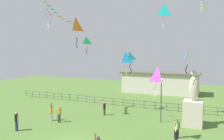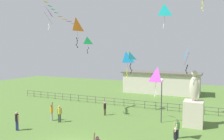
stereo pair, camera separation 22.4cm
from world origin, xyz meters
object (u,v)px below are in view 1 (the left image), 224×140
statue_monument (193,108)px  kite_8 (163,11)px  person_0 (177,127)px  person_1 (16,120)px  kite_4 (189,53)px  kite_0 (86,41)px  kite_2 (158,76)px  person_5 (104,107)px  person_6 (51,111)px  kite_7 (75,25)px  kite_5 (44,12)px  kite_6 (129,57)px  kite_3 (125,58)px  lamppost (161,91)px  person_4 (59,113)px  person_3 (176,136)px

statue_monument → kite_8: (-3.35, 1.82, 9.78)m
person_0 → person_1: person_1 is taller
kite_4 → kite_0: bearing=160.6°
kite_2 → person_5: bearing=145.2°
statue_monument → person_6: 14.20m
kite_0 → kite_7: bearing=-67.6°
person_0 → kite_2: bearing=-138.5°
kite_0 → kite_5: (-0.40, -7.88, 2.61)m
person_6 → person_5: bearing=44.6°
statue_monument → kite_6: bearing=-171.0°
kite_3 → kite_5: bearing=-134.0°
person_6 → kite_3: size_ratio=0.65×
kite_3 → lamppost: bearing=-30.4°
person_5 → kite_6: bearing=-13.6°
person_6 → person_4: bearing=-6.5°
person_0 → kite_2: size_ratio=0.70×
kite_4 → kite_8: bearing=137.2°
person_0 → kite_3: (-7.13, 6.68, 5.46)m
person_5 → kite_7: size_ratio=0.58×
lamppost → kite_7: kite_7 is taller
person_5 → person_0: bearing=-23.5°
statue_monument → kite_6: size_ratio=2.38×
person_6 → kite_7: kite_7 is taller
statue_monument → person_3: 6.29m
person_6 → person_1: bearing=-103.3°
person_0 → kite_3: 11.19m
kite_0 → person_5: bearing=-41.3°
statue_monument → kite_8: kite_8 is taller
statue_monument → person_1: statue_monument is taller
person_4 → kite_0: kite_0 is taller
person_0 → kite_2: (-1.39, -1.23, 4.33)m
statue_monument → kite_3: (-8.06, 2.79, 4.67)m
statue_monument → kite_4: (-0.44, -0.87, 5.30)m
person_6 → kite_3: kite_3 is taller
person_6 → kite_2: 12.00m
kite_4 → kite_2: bearing=-113.8°
person_5 → kite_3: bearing=66.4°
kite_3 → kite_6: bearing=-63.9°
kite_2 → kite_3: bearing=126.0°
kite_4 → kite_8: kite_8 is taller
person_0 → kite_2: kite_2 is taller
kite_2 → kite_4: bearing=66.2°
kite_4 → person_0: bearing=-99.2°
statue_monument → person_1: bearing=-151.0°
person_4 → person_1: bearing=-118.9°
person_3 → person_4: person_3 is taller
person_1 → kite_5: 11.03m
person_0 → statue_monument: bearing=76.5°
person_5 → kite_8: bearing=18.7°
statue_monument → kite_2: size_ratio=2.35×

